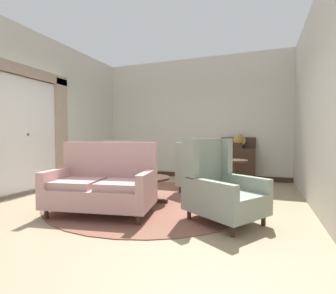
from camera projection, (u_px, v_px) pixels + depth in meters
ground at (144, 204)px, 4.23m from camera, size 8.77×8.77×0.00m
wall_back at (193, 118)px, 7.10m from camera, size 5.39×0.08×3.31m
wall_left at (61, 115)px, 5.96m from camera, size 0.08×4.38×3.31m
wall_right at (313, 105)px, 4.14m from camera, size 0.08×4.38×3.31m
baseboard_back at (192, 175)px, 7.11m from camera, size 5.23×0.03×0.12m
area_rug at (152, 200)px, 4.51m from camera, size 3.55×3.55×0.01m
window_with_curtains at (28, 127)px, 5.01m from camera, size 0.12×2.03×2.51m
coffee_table at (147, 182)px, 4.34m from camera, size 0.77×0.77×0.44m
porcelain_vase at (146, 168)px, 4.36m from camera, size 0.20×0.20×0.33m
settee at (103, 185)px, 3.71m from camera, size 1.61×1.04×1.05m
armchair_beside_settee at (219, 187)px, 3.40m from camera, size 1.17×1.13×1.10m
armchair_near_window at (116, 168)px, 5.51m from camera, size 1.11×1.10×1.05m
armchair_back_corner at (202, 172)px, 5.06m from camera, size 1.14×1.18×1.02m
side_table at (233, 177)px, 4.30m from camera, size 0.49×0.49×0.74m
sideboard at (238, 162)px, 6.43m from camera, size 0.86×0.35×1.12m
gramophone at (239, 139)px, 6.31m from camera, size 0.38×0.47×0.50m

